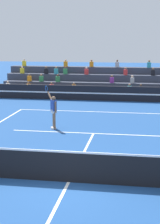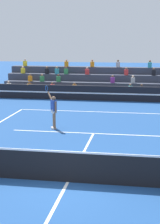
# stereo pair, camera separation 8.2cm
# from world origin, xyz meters

# --- Properties ---
(ground_plane) EXTENTS (120.00, 120.00, 0.00)m
(ground_plane) POSITION_xyz_m (0.00, 0.00, 0.00)
(ground_plane) COLOR navy
(court_lines) EXTENTS (11.10, 23.90, 0.01)m
(court_lines) POSITION_xyz_m (0.00, 0.00, 0.00)
(court_lines) COLOR white
(court_lines) RESTS_ON ground
(tennis_net) EXTENTS (12.00, 0.10, 1.10)m
(tennis_net) POSITION_xyz_m (0.00, 0.00, 0.54)
(tennis_net) COLOR black
(tennis_net) RESTS_ON ground
(sponsor_banner_wall) EXTENTS (18.00, 0.26, 1.10)m
(sponsor_banner_wall) POSITION_xyz_m (0.00, 16.34, 0.55)
(sponsor_banner_wall) COLOR black
(sponsor_banner_wall) RESTS_ON ground
(bleacher_stand) EXTENTS (18.09, 3.80, 2.83)m
(bleacher_stand) POSITION_xyz_m (0.00, 19.51, 0.84)
(bleacher_stand) COLOR #383D4C
(bleacher_stand) RESTS_ON ground
(tennis_player) EXTENTS (0.89, 1.14, 2.22)m
(tennis_player) POSITION_xyz_m (-2.17, 7.08, 0.98)
(tennis_player) COLOR brown
(tennis_player) RESTS_ON ground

